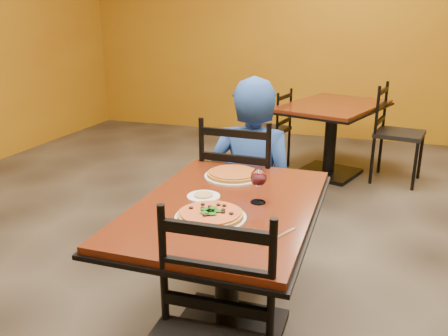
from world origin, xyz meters
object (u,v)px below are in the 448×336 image
(table_main, at_px, (227,240))
(pizza_main, at_px, (210,214))
(table_second, at_px, (332,123))
(plate_main, at_px, (211,218))
(plate_far, at_px, (233,176))
(wine_glass, at_px, (258,184))
(chair_second_left, at_px, (268,130))
(side_plate, at_px, (204,197))
(chair_main_far, at_px, (244,191))
(chair_second_right, at_px, (400,134))
(diner, at_px, (252,167))
(pizza_far, at_px, (233,173))

(table_main, xyz_separation_m, pizza_main, (-0.01, -0.20, 0.21))
(table_main, bearing_deg, table_second, 85.88)
(table_second, relative_size, plate_main, 4.70)
(plate_main, bearing_deg, pizza_main, 0.00)
(table_second, xyz_separation_m, plate_far, (-0.29, -2.48, 0.20))
(table_second, bearing_deg, wine_glass, -91.34)
(pizza_main, height_order, wine_glass, wine_glass)
(table_main, xyz_separation_m, plate_far, (-0.08, 0.35, 0.20))
(chair_second_left, relative_size, side_plate, 5.42)
(plate_far, bearing_deg, chair_main_far, 97.39)
(chair_second_left, bearing_deg, plate_far, 19.70)
(plate_far, bearing_deg, wine_glass, -54.55)
(chair_main_far, xyz_separation_m, chair_second_right, (1.00, 2.05, -0.02))
(diner, xyz_separation_m, pizza_main, (0.13, -1.17, 0.16))
(table_main, height_order, pizza_main, pizza_main)
(chair_second_right, bearing_deg, chair_main_far, 164.61)
(pizza_main, height_order, plate_far, pizza_main)
(chair_second_right, bearing_deg, side_plate, 171.28)
(table_second, bearing_deg, table_main, -94.12)
(table_main, distance_m, chair_second_left, 2.87)
(side_plate, bearing_deg, pizza_far, 82.48)
(table_main, bearing_deg, chair_second_left, 99.20)
(diner, relative_size, plate_main, 3.96)
(chair_second_right, relative_size, wine_glass, 5.39)
(chair_second_left, xyz_separation_m, plate_far, (0.38, -2.48, 0.32))
(table_main, relative_size, chair_second_left, 1.42)
(table_second, distance_m, plate_far, 2.50)
(pizza_main, bearing_deg, chair_second_right, 73.86)
(table_main, bearing_deg, side_plate, 169.53)
(diner, relative_size, pizza_far, 4.38)
(diner, bearing_deg, pizza_main, 94.44)
(chair_second_left, bearing_deg, pizza_far, 19.70)
(table_second, bearing_deg, chair_second_left, 180.00)
(plate_far, height_order, wine_glass, wine_glass)
(table_main, xyz_separation_m, chair_second_right, (0.87, 2.83, -0.07))
(pizza_far, distance_m, wine_glass, 0.39)
(chair_second_right, bearing_deg, wine_glass, 176.09)
(plate_far, bearing_deg, table_second, 83.43)
(chair_second_right, xyz_separation_m, side_plate, (-0.99, -2.81, 0.27))
(plate_main, bearing_deg, table_main, 87.10)
(table_main, relative_size, pizza_main, 4.33)
(table_main, relative_size, chair_main_far, 1.21)
(plate_far, bearing_deg, side_plate, -97.52)
(plate_main, height_order, pizza_far, pizza_far)
(pizza_main, relative_size, wine_glass, 1.58)
(chair_second_left, relative_size, diner, 0.71)
(plate_main, bearing_deg, chair_second_left, 98.43)
(pizza_main, bearing_deg, wine_glass, 58.44)
(chair_second_right, distance_m, plate_far, 2.67)
(diner, bearing_deg, chair_main_far, 87.62)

